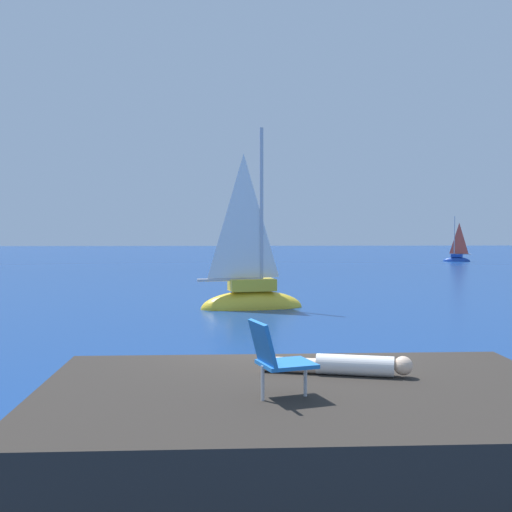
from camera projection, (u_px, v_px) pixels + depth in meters
The scene contains 8 objects.
ground_plane at pixel (281, 404), 10.10m from camera, with size 160.00×160.00×0.00m, color navy.
shore_ledge at pixel (304, 435), 6.99m from camera, with size 5.76×3.73×1.03m, color #2D2823.
boulder_seaward at pixel (206, 428), 8.89m from camera, with size 0.96×0.77×0.53m, color #2B2521.
boulder_inland at pixel (137, 433), 8.66m from camera, with size 1.16×0.93×0.64m, color #2D2924.
sailboat_near at pixel (251, 298), 21.75m from camera, with size 3.66×1.87×6.66m.
sailboat_far at pixel (457, 259), 50.51m from camera, with size 2.16×1.29×3.89m.
person_sunbather at pixel (344, 365), 7.57m from camera, with size 1.73×0.61×0.25m.
beach_chair at pixel (276, 356), 6.50m from camera, with size 0.71×0.64×0.80m.
Camera 1 is at (-0.77, -9.96, 2.78)m, focal length 45.34 mm.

